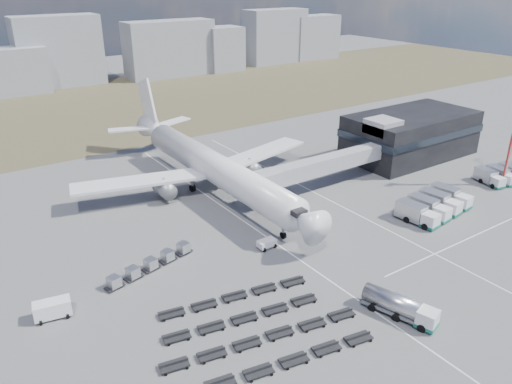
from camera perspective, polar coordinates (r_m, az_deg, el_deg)
ground at (r=74.82m, az=7.33°, el=-8.00°), size 420.00×420.00×0.00m
grass_strip at (r=167.21m, az=-18.61°, el=9.04°), size 420.00×90.00×0.01m
lane_markings at (r=82.65m, az=11.07°, el=-4.98°), size 47.12×110.00×0.01m
terminal at (r=120.22m, az=17.20°, el=6.35°), size 30.40×16.40×11.00m
jet_bridge at (r=95.83m, az=6.62°, el=2.78°), size 30.30×3.80×7.05m
airliner at (r=96.33m, az=-5.27°, el=3.11°), size 51.59×64.53×17.62m
skyline at (r=200.30m, az=-26.36°, el=13.09°), size 290.24×24.44×25.13m
fuel_tanker at (r=65.47m, az=16.10°, el=-12.44°), size 5.01×9.63×3.02m
pushback_tug at (r=77.60m, az=1.23°, el=-5.96°), size 2.98×1.74×1.36m
utility_van at (r=67.86m, az=-22.22°, el=-12.33°), size 4.69×2.74×2.34m
catering_truck at (r=106.53m, az=-3.01°, el=2.94°), size 3.75×5.90×2.52m
service_trucks_near at (r=93.34m, az=19.72°, el=-1.40°), size 14.39×9.08×3.02m
service_trucks_far at (r=112.96m, az=26.23°, el=1.74°), size 9.75×8.10×2.63m
uld_row at (r=73.60m, az=-11.94°, el=-8.07°), size 14.66×5.02×1.62m
baggage_dollies at (r=61.35m, az=-0.43°, el=-15.45°), size 26.27×18.93×0.77m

